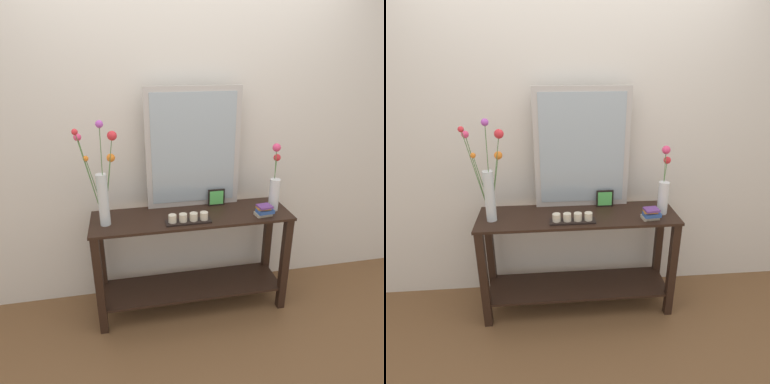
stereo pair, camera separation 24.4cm
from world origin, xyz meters
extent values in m
cube|color=brown|center=(0.00, 0.00, -0.01)|extent=(7.00, 6.00, 0.02)
cube|color=silver|center=(0.00, 0.33, 1.35)|extent=(6.40, 0.08, 2.70)
cube|color=black|center=(0.00, 0.00, 0.79)|extent=(1.45, 0.41, 0.02)
cube|color=black|center=(0.00, 0.00, 0.18)|extent=(1.39, 0.37, 0.02)
cube|color=black|center=(-0.68, -0.17, 0.39)|extent=(0.06, 0.06, 0.78)
cube|color=black|center=(0.68, -0.17, 0.39)|extent=(0.06, 0.06, 0.78)
cube|color=black|center=(-0.68, 0.17, 0.39)|extent=(0.06, 0.06, 0.78)
cube|color=black|center=(0.68, 0.17, 0.39)|extent=(0.06, 0.06, 0.78)
cube|color=#B7B2AD|center=(0.05, 0.18, 1.24)|extent=(0.70, 0.03, 0.89)
cube|color=#9EADB7|center=(0.05, 0.16, 1.24)|extent=(0.62, 0.00, 0.81)
cylinder|color=silver|center=(-0.61, -0.03, 0.98)|extent=(0.07, 0.07, 0.36)
cylinder|color=#4C753D|center=(-0.67, -0.02, 1.11)|extent=(0.11, 0.02, 0.59)
sphere|color=#EA4275|center=(-0.73, -0.01, 1.41)|extent=(0.05, 0.05, 0.05)
cylinder|color=#4C753D|center=(-0.58, 0.01, 1.03)|extent=(0.08, 0.09, 0.43)
sphere|color=orange|center=(-0.54, 0.05, 1.24)|extent=(0.06, 0.06, 0.06)
cylinder|color=#4C753D|center=(-0.65, -0.02, 1.04)|extent=(0.10, 0.02, 0.45)
sphere|color=orange|center=(-0.69, -0.01, 1.27)|extent=(0.04, 0.04, 0.04)
cylinder|color=#4C753D|center=(-0.60, -0.05, 1.16)|extent=(0.03, 0.07, 0.68)
sphere|color=#B24CB7|center=(-0.59, -0.08, 1.49)|extent=(0.05, 0.05, 0.05)
cylinder|color=#4C753D|center=(-0.57, 0.00, 1.11)|extent=(0.10, 0.06, 0.58)
sphere|color=red|center=(-0.52, 0.02, 1.40)|extent=(0.06, 0.06, 0.06)
cylinder|color=#4C753D|center=(-0.67, -0.06, 1.14)|extent=(0.11, 0.09, 0.64)
sphere|color=red|center=(-0.73, -0.11, 1.46)|extent=(0.04, 0.04, 0.04)
cylinder|color=silver|center=(0.61, -0.03, 0.92)|extent=(0.08, 0.08, 0.24)
cylinder|color=#4C753D|center=(0.62, 0.01, 1.00)|extent=(0.04, 0.06, 0.36)
sphere|color=red|center=(0.64, 0.04, 1.18)|extent=(0.05, 0.05, 0.05)
cylinder|color=#4C753D|center=(0.62, -0.01, 1.04)|extent=(0.01, 0.03, 0.45)
sphere|color=#EA4275|center=(0.61, 0.00, 1.27)|extent=(0.06, 0.06, 0.06)
cube|color=black|center=(-0.05, -0.11, 0.80)|extent=(0.32, 0.09, 0.01)
cylinder|color=beige|center=(-0.16, -0.11, 0.84)|extent=(0.06, 0.06, 0.05)
cylinder|color=beige|center=(-0.09, -0.11, 0.84)|extent=(0.06, 0.06, 0.05)
cylinder|color=beige|center=(-0.01, -0.11, 0.84)|extent=(0.06, 0.06, 0.05)
cylinder|color=beige|center=(0.06, -0.11, 0.84)|extent=(0.06, 0.06, 0.05)
cube|color=black|center=(0.22, 0.13, 0.86)|extent=(0.13, 0.01, 0.13)
cube|color=#56C65A|center=(0.22, 0.12, 0.86)|extent=(0.11, 0.00, 0.11)
cube|color=#B2A893|center=(0.50, -0.11, 0.81)|extent=(0.12, 0.09, 0.03)
cube|color=#2D519E|center=(0.51, -0.12, 0.84)|extent=(0.13, 0.09, 0.03)
cube|color=orange|center=(0.50, -0.11, 0.86)|extent=(0.10, 0.07, 0.02)
cube|color=#663884|center=(0.51, -0.12, 0.87)|extent=(0.11, 0.10, 0.01)
camera|label=1|loc=(-0.45, -2.22, 1.88)|focal=32.28mm
camera|label=2|loc=(-0.21, -2.26, 1.88)|focal=32.28mm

